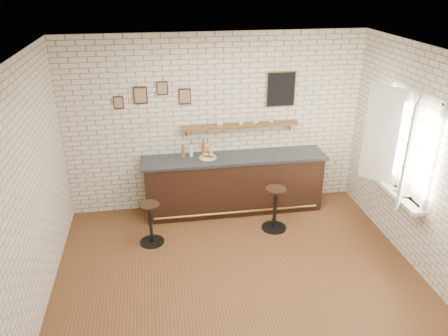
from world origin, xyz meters
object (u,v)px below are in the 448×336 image
Objects in this scene: shelf_cup_d at (272,120)px; bitters_bottle_amber at (203,149)px; sandwich_plate at (208,157)px; book_lower at (398,193)px; bar_stool_left at (151,222)px; condiment_bottle_yellow at (211,151)px; shelf_cup_b at (241,122)px; ciabatta_sandwich at (208,155)px; shelf_cup_c at (255,121)px; bitters_bottle_white at (191,151)px; book_upper at (399,192)px; shelf_cup_a at (220,123)px; bar_stool_right at (275,207)px; bar_counter at (234,183)px; bitters_bottle_brown at (183,152)px.

bitters_bottle_amber is at bearing 148.75° from shelf_cup_d.
book_lower is (2.55, -1.55, -0.07)m from sandwich_plate.
book_lower is at bearing -11.60° from bar_stool_left.
condiment_bottle_yellow is 0.70m from shelf_cup_b.
shelf_cup_c is at bearing 12.34° from ciabatta_sandwich.
book_upper is (2.82, -1.67, -0.14)m from bitters_bottle_white.
shelf_cup_b is (0.65, 0.07, 0.43)m from bitters_bottle_amber.
bar_stool_left is at bearing -166.29° from book_upper.
bar_stool_left is at bearing 153.66° from shelf_cup_b.
bar_stool_left is 3.68m from book_upper.
shelf_cup_c reaches higher than condiment_bottle_yellow.
shelf_cup_a is (0.23, 0.18, 0.53)m from sandwich_plate.
shelf_cup_b is (0.59, 0.18, 0.53)m from sandwich_plate.
bitters_bottle_white is 3.28m from book_upper.
shelf_cup_a is 0.61m from shelf_cup_c.
bar_stool_right is 1.53m from shelf_cup_b.
bar_stool_right is (1.25, -0.85, -0.71)m from bitters_bottle_white.
shelf_cup_d is 0.36× the size of book_lower.
shelf_cup_a is at bearing 121.35° from shelf_cup_b.
bar_counter is 1.13m from shelf_cup_c.
condiment_bottle_yellow is at bearing 160.79° from bar_counter.
bitters_bottle_white is at bearing 174.80° from book_upper.
book_lower is (1.72, -1.73, -0.61)m from shelf_cup_c.
shelf_cup_a is 0.89m from shelf_cup_d.
bar_counter is at bearing -14.45° from bitters_bottle_amber.
bar_counter is 0.70m from ciabatta_sandwich.
bitters_bottle_amber is (0.34, 0.00, 0.03)m from bitters_bottle_brown.
bitters_bottle_white is 1.67m from bar_stool_right.
bitters_bottle_brown is 1.10m from shelf_cup_b.
bitters_bottle_amber reaches higher than bar_stool_right.
condiment_bottle_yellow is 1.59m from bar_stool_left.
bar_counter is 25.47× the size of shelf_cup_c.
bitters_bottle_amber is 0.99m from shelf_cup_c.
bitters_bottle_white is at bearing 126.08° from shelf_cup_b.
condiment_bottle_yellow is 1.58× the size of shelf_cup_a.
ciabatta_sandwich is 0.94× the size of bitters_bottle_white.
sandwich_plate is 1.13× the size of book_lower.
condiment_bottle_yellow reaches higher than bar_stool_right.
ciabatta_sandwich is 0.98m from shelf_cup_c.
bar_counter reaches higher than book_lower.
shelf_cup_b reaches higher than bitters_bottle_amber.
shelf_cup_c reaches higher than bitters_bottle_amber.
shelf_cup_d is at bearing 3.44° from bitters_bottle_amber.
shelf_cup_a is (-0.22, 0.20, 1.04)m from bar_counter.
bar_stool_left is at bearing -138.87° from condiment_bottle_yellow.
bitters_bottle_brown is 0.34m from bitters_bottle_amber.
shelf_cup_b is 0.44× the size of book_lower.
shelf_cup_a is at bearing 145.31° from shelf_cup_d.
shelf_cup_a is at bearing 129.34° from bar_stool_right.
shelf_cup_c is at bearing -28.86° from shelf_cup_a.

